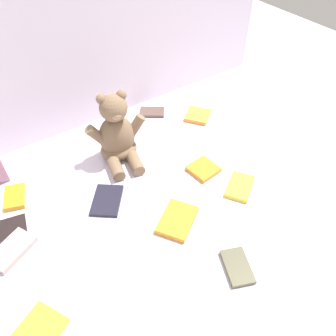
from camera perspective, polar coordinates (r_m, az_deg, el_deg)
name	(u,v)px	position (r m, az deg, el deg)	size (l,w,h in m)	color
ground_plane	(157,169)	(1.26, -1.76, -0.23)	(3.20, 3.20, 0.00)	silver
backdrop_drape	(96,53)	(1.40, -11.97, 18.23)	(1.63, 0.03, 0.57)	silver
teddy_bear	(117,135)	(1.26, -8.46, 5.47)	(0.23, 0.22, 0.27)	#7A6047
book_case_0	(37,334)	(0.99, -21.01, -24.38)	(0.10, 0.13, 0.02)	yellow
book_case_1	(177,220)	(1.10, 1.56, -8.65)	(0.10, 0.14, 0.02)	orange
book_case_2	(10,229)	(1.19, -24.76, -9.16)	(0.09, 0.09, 0.01)	black
book_case_3	(203,169)	(1.26, 5.92, -0.19)	(0.10, 0.10, 0.02)	orange
book_case_4	(15,197)	(1.27, -24.14, -4.43)	(0.07, 0.11, 0.02)	orange
book_case_5	(107,200)	(1.17, -10.12, -5.31)	(0.09, 0.13, 0.01)	#1F1E2C
book_case_6	(12,250)	(1.13, -24.57, -12.33)	(0.08, 0.13, 0.02)	#A59690
book_case_8	(198,115)	(1.51, 4.96, 8.72)	(0.10, 0.10, 0.02)	orange
book_case_9	(152,112)	(1.53, -2.67, 9.27)	(0.07, 0.11, 0.01)	brown
book_case_10	(237,267)	(1.03, 11.47, -15.83)	(0.07, 0.11, 0.02)	brown
book_case_11	(240,187)	(1.22, 11.88, -3.05)	(0.08, 0.12, 0.02)	yellow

